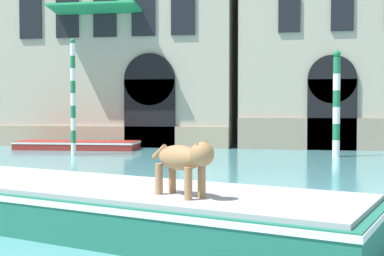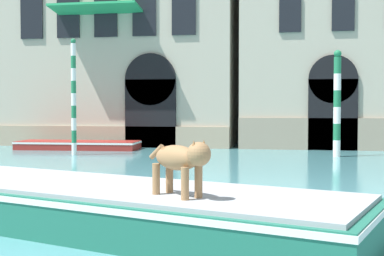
# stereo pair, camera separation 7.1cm
# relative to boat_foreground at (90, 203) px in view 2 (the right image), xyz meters

# --- Properties ---
(boat_foreground) EXTENTS (8.74, 4.85, 0.66)m
(boat_foreground) POSITION_rel_boat_foreground_xyz_m (0.00, 0.00, 0.00)
(boat_foreground) COLOR #1E6651
(boat_foreground) RESTS_ON ground_plane
(dog_on_deck) EXTENTS (0.95, 0.78, 0.75)m
(dog_on_deck) POSITION_rel_boat_foreground_xyz_m (1.61, -0.96, 0.80)
(dog_on_deck) COLOR #997047
(dog_on_deck) RESTS_ON boat_foreground
(boat_moored_near_palazzo) EXTENTS (5.27, 1.92, 0.36)m
(boat_moored_near_palazzo) POSITION_rel_boat_foreground_xyz_m (-5.92, 13.94, -0.16)
(boat_moored_near_palazzo) COLOR maroon
(boat_moored_near_palazzo) RESTS_ON ground_plane
(mooring_pole_0) EXTENTS (0.19, 0.19, 4.38)m
(mooring_pole_0) POSITION_rel_boat_foreground_xyz_m (-4.99, 11.28, 1.86)
(mooring_pole_0) COLOR white
(mooring_pole_0) RESTS_ON ground_plane
(mooring_pole_1) EXTENTS (0.27, 0.27, 3.88)m
(mooring_pole_1) POSITION_rel_boat_foreground_xyz_m (4.70, 12.36, 1.61)
(mooring_pole_1) COLOR white
(mooring_pole_1) RESTS_ON ground_plane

